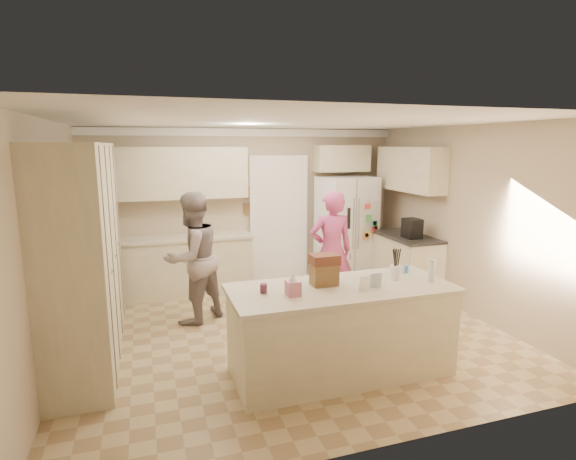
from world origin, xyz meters
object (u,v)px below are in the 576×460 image
object	(u,v)px
dollhouse_body	(324,275)
teen_boy	(192,258)
island_base	(341,332)
refrigerator	(346,229)
utensil_crock	(396,272)
tissue_box	(293,288)
teen_girl	(331,251)
coffee_maker	(412,228)

from	to	relation	value
dollhouse_body	teen_boy	size ratio (longest dim) A/B	0.15
dollhouse_body	teen_boy	distance (m)	2.11
teen_boy	island_base	bearing A→B (deg)	89.99
refrigerator	utensil_crock	size ratio (longest dim) A/B	12.00
utensil_crock	tissue_box	distance (m)	1.21
utensil_crock	teen_boy	world-z (taller)	teen_boy
teen_boy	teen_girl	xyz separation A→B (m)	(1.91, -0.15, -0.01)
refrigerator	island_base	xyz separation A→B (m)	(-1.46, -2.99, -0.46)
teen_boy	teen_girl	world-z (taller)	teen_boy
utensil_crock	teen_girl	distance (m)	1.67
coffee_maker	teen_girl	xyz separation A→B (m)	(-1.42, -0.18, -0.21)
utensil_crock	teen_girl	world-z (taller)	teen_girl
tissue_box	teen_girl	xyz separation A→B (m)	(1.18, 1.82, -0.14)
coffee_maker	dollhouse_body	world-z (taller)	coffee_maker
refrigerator	coffee_maker	distance (m)	1.25
coffee_maker	teen_girl	world-z (taller)	teen_girl
teen_girl	tissue_box	bearing A→B (deg)	61.61
utensil_crock	tissue_box	size ratio (longest dim) A/B	1.07
utensil_crock	island_base	bearing A→B (deg)	-175.60
island_base	tissue_box	bearing A→B (deg)	-169.70
utensil_crock	dollhouse_body	world-z (taller)	dollhouse_body
tissue_box	dollhouse_body	distance (m)	0.45
utensil_crock	dollhouse_body	size ratio (longest dim) A/B	0.58
utensil_crock	teen_boy	size ratio (longest dim) A/B	0.09
tissue_box	teen_girl	world-z (taller)	teen_girl
coffee_maker	teen_girl	bearing A→B (deg)	-172.66
refrigerator	tissue_box	bearing A→B (deg)	-131.71
coffee_maker	utensil_crock	size ratio (longest dim) A/B	2.00
utensil_crock	tissue_box	xyz separation A→B (m)	(-1.20, -0.15, -0.00)
refrigerator	teen_girl	bearing A→B (deg)	-131.85
teen_girl	dollhouse_body	bearing A→B (deg)	68.89
coffee_maker	island_base	size ratio (longest dim) A/B	0.14
dollhouse_body	teen_girl	size ratio (longest dim) A/B	0.15
dollhouse_body	teen_boy	world-z (taller)	teen_boy
dollhouse_body	utensil_crock	bearing A→B (deg)	-3.58
island_base	utensil_crock	bearing A→B (deg)	4.40
utensil_crock	coffee_maker	bearing A→B (deg)	52.88
refrigerator	island_base	distance (m)	3.36
coffee_maker	dollhouse_body	distance (m)	2.84
island_base	dollhouse_body	bearing A→B (deg)	146.31
tissue_box	teen_boy	world-z (taller)	teen_boy
coffee_maker	tissue_box	size ratio (longest dim) A/B	2.14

